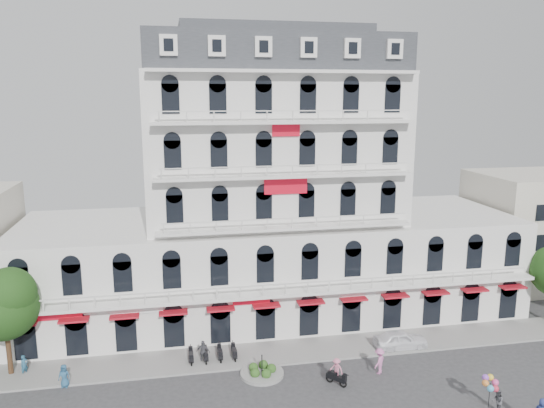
{
  "coord_description": "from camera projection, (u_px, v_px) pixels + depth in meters",
  "views": [
    {
      "loc": [
        -9.0,
        -28.9,
        20.01
      ],
      "look_at": [
        -1.48,
        10.0,
        11.91
      ],
      "focal_mm": 35.0,
      "sensor_mm": 36.0,
      "label": 1
    }
  ],
  "objects": [
    {
      "name": "rider_center",
      "position": [
        336.0,
        371.0,
        37.19
      ],
      "size": [
        1.26,
        1.35,
        2.03
      ],
      "rotation": [
        0.0,
        0.0,
        5.45
      ],
      "color": "black",
      "rests_on": "ground"
    },
    {
      "name": "main_building",
      "position": [
        271.0,
        207.0,
        48.79
      ],
      "size": [
        45.0,
        15.0,
        25.8
      ],
      "color": "silver",
      "rests_on": "ground"
    },
    {
      "name": "balloon_vendor",
      "position": [
        495.0,
        394.0,
        33.88
      ],
      "size": [
        1.41,
        1.32,
        2.45
      ],
      "color": "#55565D",
      "rests_on": "ground"
    },
    {
      "name": "parked_scooter_row",
      "position": [
        213.0,
        361.0,
        40.76
      ],
      "size": [
        4.4,
        1.8,
        1.1
      ],
      "primitive_type": null,
      "color": "black",
      "rests_on": "ground"
    },
    {
      "name": "pedestrian_left",
      "position": [
        64.0,
        376.0,
        36.96
      ],
      "size": [
        0.9,
        0.68,
        1.67
      ],
      "primitive_type": "imported",
      "rotation": [
        0.0,
        0.0,
        -0.2
      ],
      "color": "#29577C",
      "rests_on": "ground"
    },
    {
      "name": "tree_west_inner",
      "position": [
        4.0,
        302.0,
        37.56
      ],
      "size": [
        4.76,
        4.76,
        8.25
      ],
      "color": "#382314",
      "rests_on": "ground"
    },
    {
      "name": "pedestrian_far",
      "position": [
        24.0,
        365.0,
        38.53
      ],
      "size": [
        0.65,
        0.67,
        1.55
      ],
      "primitive_type": "imported",
      "rotation": [
        0.0,
        0.0,
        0.87
      ],
      "color": "#275875",
      "rests_on": "ground"
    },
    {
      "name": "pedestrian_right",
      "position": [
        379.0,
        361.0,
        38.76
      ],
      "size": [
        1.41,
        1.38,
        1.94
      ],
      "primitive_type": "imported",
      "rotation": [
        0.0,
        0.0,
        3.9
      ],
      "color": "pink",
      "rests_on": "ground"
    },
    {
      "name": "traffic_island",
      "position": [
        262.0,
        372.0,
        38.64
      ],
      "size": [
        3.2,
        3.2,
        1.6
      ],
      "color": "gray",
      "rests_on": "ground"
    },
    {
      "name": "flank_building_east",
      "position": [
        541.0,
        228.0,
        57.09
      ],
      "size": [
        14.0,
        10.0,
        12.0
      ],
      "primitive_type": "cube",
      "color": "beige",
      "rests_on": "ground"
    },
    {
      "name": "parked_car",
      "position": [
        401.0,
        340.0,
        42.68
      ],
      "size": [
        4.38,
        1.84,
        1.48
      ],
      "primitive_type": "imported",
      "rotation": [
        0.0,
        0.0,
        1.55
      ],
      "color": "white",
      "rests_on": "ground"
    },
    {
      "name": "sidewalk",
      "position": [
        293.0,
        351.0,
        42.12
      ],
      "size": [
        53.0,
        4.0,
        0.16
      ],
      "primitive_type": "cube",
      "color": "gray",
      "rests_on": "ground"
    },
    {
      "name": "pedestrian_mid",
      "position": [
        203.0,
        352.0,
        40.28
      ],
      "size": [
        1.15,
        0.78,
        1.81
      ],
      "primitive_type": "imported",
      "rotation": [
        0.0,
        0.0,
        2.79
      ],
      "color": "#4D4D54",
      "rests_on": "ground"
    }
  ]
}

